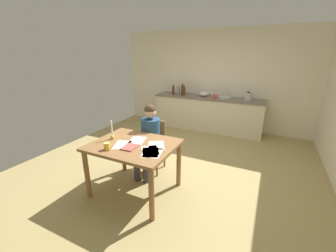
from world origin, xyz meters
The scene contains 25 objects.
ground_plane centered at (0.00, 0.00, -0.02)m, with size 5.20×5.20×0.04m, color tan.
wall_back centered at (0.00, 2.60, 1.30)m, with size 5.20×0.12×2.60m, color silver.
kitchen_counter centered at (0.00, 2.24, 0.45)m, with size 2.86×0.64×0.90m.
dining_table centered at (-0.17, -0.94, 0.66)m, with size 1.17×0.94×0.77m.
chair_at_table centered at (-0.27, -0.23, 0.49)m, with size 0.43×0.43×0.87m.
person_seated centered at (-0.26, -0.37, 0.68)m, with size 0.35×0.61×1.19m.
coffee_mug centered at (-0.37, -1.25, 0.82)m, with size 0.12×0.08×0.09m.
candlestick centered at (-0.55, -0.93, 0.85)m, with size 0.06×0.06×0.28m.
book_magazine centered at (-0.14, -1.07, 0.78)m, with size 0.17×0.22×0.02m, color #AA514C.
paper_letter centered at (0.18, -1.08, 0.77)m, with size 0.21×0.30×0.00m, color white.
paper_bill centered at (-0.29, -1.04, 0.77)m, with size 0.21×0.30×0.00m, color white.
paper_envelope centered at (0.14, -0.85, 0.77)m, with size 0.21×0.30×0.00m, color white.
paper_receipt centered at (0.22, -1.07, 0.77)m, with size 0.21×0.30×0.00m, color white.
paper_notice centered at (0.15, -1.02, 0.77)m, with size 0.21×0.30×0.00m, color white.
paper_flyer centered at (-0.19, -0.82, 0.77)m, with size 0.21×0.30×0.00m, color white.
sink_unit centered at (0.42, 2.24, 0.92)m, with size 0.36×0.36×0.24m.
bottle_oil centered at (-0.99, 2.18, 1.02)m, with size 0.07×0.07×0.28m.
bottle_vinegar centered at (-0.86, 2.26, 1.01)m, with size 0.07×0.07×0.26m.
bottle_wine_red centered at (-0.75, 2.26, 1.03)m, with size 0.08×0.08×0.31m.
bottle_sauce centered at (-0.67, 2.18, 1.02)m, with size 0.08×0.08×0.27m.
mixing_bowl centered at (-0.14, 2.29, 0.96)m, with size 0.26×0.26×0.12m, color white.
stovetop_kettle centered at (0.99, 2.24, 1.00)m, with size 0.18×0.18×0.22m.
wine_glass_near_sink centered at (0.06, 2.39, 1.01)m, with size 0.07×0.07×0.15m.
wine_glass_by_kettle centered at (-0.04, 2.39, 1.01)m, with size 0.07×0.07×0.15m.
teacup_on_counter centered at (0.20, 2.09, 0.95)m, with size 0.12×0.08×0.11m.
Camera 1 is at (1.46, -3.17, 1.96)m, focal length 22.53 mm.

